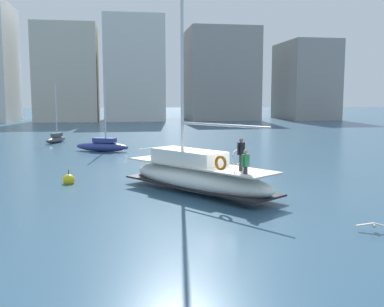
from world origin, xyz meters
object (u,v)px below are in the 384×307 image
(moored_catamaran, at_px, (102,145))
(seagull, at_px, (374,225))
(moored_sloop_near, at_px, (56,138))
(mooring_buoy, at_px, (69,180))
(main_sailboat, at_px, (197,175))

(moored_catamaran, bearing_deg, seagull, -67.98)
(moored_sloop_near, bearing_deg, mooring_buoy, -80.66)
(moored_sloop_near, bearing_deg, moored_catamaran, -59.29)
(moored_sloop_near, xyz_separation_m, seagull, (16.26, -35.98, -0.22))
(moored_catamaran, distance_m, seagull, 29.07)
(seagull, relative_size, mooring_buoy, 1.29)
(main_sailboat, bearing_deg, moored_catamaran, 106.49)
(moored_catamaran, bearing_deg, mooring_buoy, -94.91)
(main_sailboat, xyz_separation_m, moored_catamaran, (-5.61, 18.95, -0.36))
(main_sailboat, distance_m, mooring_buoy, 7.79)
(seagull, bearing_deg, moored_sloop_near, 114.32)
(main_sailboat, height_order, moored_sloop_near, main_sailboat)
(seagull, bearing_deg, mooring_buoy, 136.87)
(main_sailboat, relative_size, moored_catamaran, 1.82)
(moored_sloop_near, height_order, seagull, moored_sloop_near)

